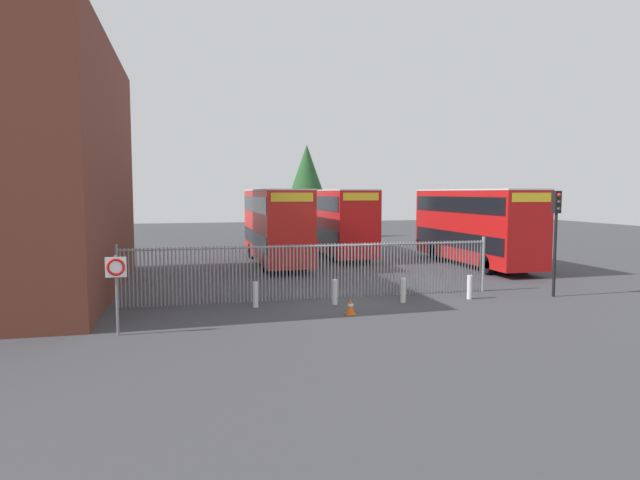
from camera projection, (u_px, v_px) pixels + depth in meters
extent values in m
plane|color=#3D3D42|center=(303.00, 270.00, 30.03)|extent=(100.00, 100.00, 0.00)
cube|color=brown|center=(5.00, 169.00, 22.43)|extent=(8.50, 15.29, 10.39)
cylinder|color=gray|center=(117.00, 278.00, 20.17)|extent=(0.06, 0.06, 2.20)
cylinder|color=gray|center=(121.00, 278.00, 20.20)|extent=(0.06, 0.06, 2.20)
cylinder|color=gray|center=(125.00, 278.00, 20.23)|extent=(0.06, 0.06, 2.20)
cylinder|color=gray|center=(129.00, 278.00, 20.27)|extent=(0.06, 0.06, 2.20)
cylinder|color=gray|center=(133.00, 278.00, 20.30)|extent=(0.06, 0.06, 2.20)
cylinder|color=gray|center=(137.00, 278.00, 20.33)|extent=(0.06, 0.06, 2.20)
cylinder|color=gray|center=(141.00, 278.00, 20.37)|extent=(0.06, 0.06, 2.20)
cylinder|color=gray|center=(145.00, 277.00, 20.40)|extent=(0.06, 0.06, 2.20)
cylinder|color=gray|center=(149.00, 277.00, 20.43)|extent=(0.06, 0.06, 2.20)
cylinder|color=gray|center=(153.00, 277.00, 20.46)|extent=(0.06, 0.06, 2.20)
cylinder|color=gray|center=(157.00, 277.00, 20.50)|extent=(0.06, 0.06, 2.20)
cylinder|color=gray|center=(161.00, 277.00, 20.53)|extent=(0.06, 0.06, 2.20)
cylinder|color=gray|center=(164.00, 277.00, 20.56)|extent=(0.06, 0.06, 2.20)
cylinder|color=gray|center=(168.00, 277.00, 20.60)|extent=(0.06, 0.06, 2.20)
cylinder|color=gray|center=(172.00, 276.00, 20.63)|extent=(0.06, 0.06, 2.20)
cylinder|color=gray|center=(176.00, 276.00, 20.66)|extent=(0.06, 0.06, 2.20)
cylinder|color=gray|center=(180.00, 276.00, 20.69)|extent=(0.06, 0.06, 2.20)
cylinder|color=gray|center=(184.00, 276.00, 20.73)|extent=(0.06, 0.06, 2.20)
cylinder|color=gray|center=(188.00, 276.00, 20.76)|extent=(0.06, 0.06, 2.20)
cylinder|color=gray|center=(191.00, 276.00, 20.79)|extent=(0.06, 0.06, 2.20)
cylinder|color=gray|center=(195.00, 276.00, 20.83)|extent=(0.06, 0.06, 2.20)
cylinder|color=gray|center=(199.00, 276.00, 20.86)|extent=(0.06, 0.06, 2.20)
cylinder|color=gray|center=(203.00, 275.00, 20.89)|extent=(0.06, 0.06, 2.20)
cylinder|color=gray|center=(207.00, 275.00, 20.93)|extent=(0.06, 0.06, 2.20)
cylinder|color=gray|center=(210.00, 275.00, 20.96)|extent=(0.06, 0.06, 2.20)
cylinder|color=gray|center=(214.00, 275.00, 20.99)|extent=(0.06, 0.06, 2.20)
cylinder|color=gray|center=(218.00, 275.00, 21.02)|extent=(0.06, 0.06, 2.20)
cylinder|color=gray|center=(222.00, 275.00, 21.06)|extent=(0.06, 0.06, 2.20)
cylinder|color=gray|center=(225.00, 275.00, 21.09)|extent=(0.06, 0.06, 2.20)
cylinder|color=gray|center=(229.00, 274.00, 21.12)|extent=(0.06, 0.06, 2.20)
cylinder|color=gray|center=(233.00, 274.00, 21.16)|extent=(0.06, 0.06, 2.20)
cylinder|color=gray|center=(236.00, 274.00, 21.19)|extent=(0.06, 0.06, 2.20)
cylinder|color=gray|center=(240.00, 274.00, 21.22)|extent=(0.06, 0.06, 2.20)
cylinder|color=gray|center=(244.00, 274.00, 21.25)|extent=(0.06, 0.06, 2.20)
cylinder|color=gray|center=(247.00, 274.00, 21.29)|extent=(0.06, 0.06, 2.20)
cylinder|color=gray|center=(251.00, 274.00, 21.32)|extent=(0.06, 0.06, 2.20)
cylinder|color=gray|center=(255.00, 274.00, 21.35)|extent=(0.06, 0.06, 2.20)
cylinder|color=gray|center=(258.00, 273.00, 21.39)|extent=(0.06, 0.06, 2.20)
cylinder|color=gray|center=(262.00, 273.00, 21.42)|extent=(0.06, 0.06, 2.20)
cylinder|color=gray|center=(265.00, 273.00, 21.45)|extent=(0.06, 0.06, 2.20)
cylinder|color=gray|center=(269.00, 273.00, 21.48)|extent=(0.06, 0.06, 2.20)
cylinder|color=gray|center=(273.00, 273.00, 21.52)|extent=(0.06, 0.06, 2.20)
cylinder|color=gray|center=(276.00, 273.00, 21.55)|extent=(0.06, 0.06, 2.20)
cylinder|color=gray|center=(280.00, 273.00, 21.58)|extent=(0.06, 0.06, 2.20)
cylinder|color=gray|center=(283.00, 273.00, 21.62)|extent=(0.06, 0.06, 2.20)
cylinder|color=gray|center=(287.00, 272.00, 21.65)|extent=(0.06, 0.06, 2.20)
cylinder|color=gray|center=(290.00, 272.00, 21.68)|extent=(0.06, 0.06, 2.20)
cylinder|color=gray|center=(294.00, 272.00, 21.71)|extent=(0.06, 0.06, 2.20)
cylinder|color=gray|center=(297.00, 272.00, 21.75)|extent=(0.06, 0.06, 2.20)
cylinder|color=gray|center=(301.00, 272.00, 21.78)|extent=(0.06, 0.06, 2.20)
cylinder|color=gray|center=(304.00, 272.00, 21.81)|extent=(0.06, 0.06, 2.20)
cylinder|color=gray|center=(308.00, 272.00, 21.85)|extent=(0.06, 0.06, 2.20)
cylinder|color=gray|center=(311.00, 272.00, 21.88)|extent=(0.06, 0.06, 2.20)
cylinder|color=gray|center=(314.00, 272.00, 21.91)|extent=(0.06, 0.06, 2.20)
cylinder|color=gray|center=(318.00, 271.00, 21.94)|extent=(0.06, 0.06, 2.20)
cylinder|color=gray|center=(321.00, 271.00, 21.98)|extent=(0.06, 0.06, 2.20)
cylinder|color=gray|center=(325.00, 271.00, 22.01)|extent=(0.06, 0.06, 2.20)
cylinder|color=gray|center=(328.00, 271.00, 22.04)|extent=(0.06, 0.06, 2.20)
cylinder|color=gray|center=(332.00, 271.00, 22.08)|extent=(0.06, 0.06, 2.20)
cylinder|color=gray|center=(335.00, 271.00, 22.11)|extent=(0.06, 0.06, 2.20)
cylinder|color=gray|center=(338.00, 271.00, 22.14)|extent=(0.06, 0.06, 2.20)
cylinder|color=gray|center=(342.00, 271.00, 22.17)|extent=(0.06, 0.06, 2.20)
cylinder|color=gray|center=(345.00, 270.00, 22.21)|extent=(0.06, 0.06, 2.20)
cylinder|color=gray|center=(348.00, 270.00, 22.24)|extent=(0.06, 0.06, 2.20)
cylinder|color=gray|center=(352.00, 270.00, 22.27)|extent=(0.06, 0.06, 2.20)
cylinder|color=gray|center=(355.00, 270.00, 22.31)|extent=(0.06, 0.06, 2.20)
cylinder|color=gray|center=(358.00, 270.00, 22.34)|extent=(0.06, 0.06, 2.20)
cylinder|color=gray|center=(362.00, 270.00, 22.37)|extent=(0.06, 0.06, 2.20)
cylinder|color=gray|center=(365.00, 270.00, 22.41)|extent=(0.06, 0.06, 2.20)
cylinder|color=gray|center=(368.00, 270.00, 22.44)|extent=(0.06, 0.06, 2.20)
cylinder|color=gray|center=(371.00, 270.00, 22.47)|extent=(0.06, 0.06, 2.20)
cylinder|color=gray|center=(375.00, 269.00, 22.50)|extent=(0.06, 0.06, 2.20)
cylinder|color=gray|center=(378.00, 269.00, 22.54)|extent=(0.06, 0.06, 2.20)
cylinder|color=gray|center=(381.00, 269.00, 22.57)|extent=(0.06, 0.06, 2.20)
cylinder|color=gray|center=(384.00, 269.00, 22.60)|extent=(0.06, 0.06, 2.20)
cylinder|color=gray|center=(388.00, 269.00, 22.64)|extent=(0.06, 0.06, 2.20)
cylinder|color=gray|center=(391.00, 269.00, 22.67)|extent=(0.06, 0.06, 2.20)
cylinder|color=gray|center=(394.00, 269.00, 22.70)|extent=(0.06, 0.06, 2.20)
cylinder|color=gray|center=(397.00, 269.00, 22.73)|extent=(0.06, 0.06, 2.20)
cylinder|color=gray|center=(400.00, 269.00, 22.77)|extent=(0.06, 0.06, 2.20)
cylinder|color=gray|center=(404.00, 268.00, 22.80)|extent=(0.06, 0.06, 2.20)
cylinder|color=gray|center=(407.00, 268.00, 22.83)|extent=(0.06, 0.06, 2.20)
cylinder|color=gray|center=(410.00, 268.00, 22.87)|extent=(0.06, 0.06, 2.20)
cylinder|color=gray|center=(413.00, 268.00, 22.90)|extent=(0.06, 0.06, 2.20)
cylinder|color=gray|center=(416.00, 268.00, 22.93)|extent=(0.06, 0.06, 2.20)
cylinder|color=gray|center=(419.00, 268.00, 22.96)|extent=(0.06, 0.06, 2.20)
cylinder|color=gray|center=(422.00, 268.00, 23.00)|extent=(0.06, 0.06, 2.20)
cylinder|color=gray|center=(426.00, 268.00, 23.03)|extent=(0.06, 0.06, 2.20)
cylinder|color=gray|center=(429.00, 268.00, 23.06)|extent=(0.06, 0.06, 2.20)
cylinder|color=gray|center=(432.00, 267.00, 23.10)|extent=(0.06, 0.06, 2.20)
cylinder|color=gray|center=(435.00, 267.00, 23.13)|extent=(0.06, 0.06, 2.20)
cylinder|color=gray|center=(438.00, 267.00, 23.16)|extent=(0.06, 0.06, 2.20)
cylinder|color=gray|center=(441.00, 267.00, 23.19)|extent=(0.06, 0.06, 2.20)
cylinder|color=gray|center=(444.00, 267.00, 23.23)|extent=(0.06, 0.06, 2.20)
cylinder|color=gray|center=(447.00, 267.00, 23.26)|extent=(0.06, 0.06, 2.20)
cylinder|color=gray|center=(450.00, 267.00, 23.29)|extent=(0.06, 0.06, 2.20)
cylinder|color=gray|center=(453.00, 267.00, 23.33)|extent=(0.06, 0.06, 2.20)
cylinder|color=gray|center=(456.00, 267.00, 23.36)|extent=(0.06, 0.06, 2.20)
cylinder|color=gray|center=(459.00, 267.00, 23.39)|extent=(0.06, 0.06, 2.20)
cylinder|color=gray|center=(462.00, 266.00, 23.42)|extent=(0.06, 0.06, 2.20)
cylinder|color=gray|center=(465.00, 266.00, 23.46)|extent=(0.06, 0.06, 2.20)
cylinder|color=gray|center=(468.00, 266.00, 23.49)|extent=(0.06, 0.06, 2.20)
cylinder|color=gray|center=(471.00, 266.00, 23.52)|extent=(0.06, 0.06, 2.20)
cylinder|color=gray|center=(474.00, 266.00, 23.56)|extent=(0.06, 0.06, 2.20)
cylinder|color=gray|center=(477.00, 266.00, 23.59)|extent=(0.06, 0.06, 2.20)
cylinder|color=gray|center=(480.00, 266.00, 23.62)|extent=(0.06, 0.06, 2.20)
cylinder|color=gray|center=(483.00, 266.00, 23.66)|extent=(0.06, 0.06, 2.20)
cylinder|color=gray|center=(314.00, 246.00, 21.82)|extent=(14.86, 0.07, 0.07)
cylinder|color=gray|center=(117.00, 276.00, 20.16)|extent=(0.14, 0.14, 2.35)
cylinder|color=gray|center=(483.00, 264.00, 23.65)|extent=(0.14, 0.14, 2.35)
cube|color=red|center=(474.00, 225.00, 31.87)|extent=(2.50, 10.80, 4.00)
cube|color=black|center=(474.00, 239.00, 31.94)|extent=(2.54, 10.37, 0.90)
cube|color=black|center=(475.00, 204.00, 31.77)|extent=(2.54, 10.37, 0.90)
cube|color=yellow|center=(531.00, 197.00, 26.55)|extent=(2.12, 0.12, 0.44)
cube|color=silver|center=(475.00, 190.00, 31.69)|extent=(2.50, 10.80, 0.08)
cylinder|color=black|center=(487.00, 264.00, 28.53)|extent=(0.30, 1.04, 1.04)
cylinder|color=black|center=(524.00, 263.00, 29.04)|extent=(0.30, 1.04, 1.04)
cylinder|color=black|center=(434.00, 252.00, 34.64)|extent=(0.30, 1.04, 1.04)
cylinder|color=black|center=(465.00, 251.00, 35.16)|extent=(0.30, 1.04, 1.04)
cube|color=red|center=(275.00, 224.00, 32.65)|extent=(2.50, 10.80, 4.00)
cube|color=black|center=(275.00, 238.00, 32.72)|extent=(2.54, 10.37, 0.90)
cube|color=black|center=(275.00, 204.00, 32.55)|extent=(2.54, 10.37, 0.90)
cube|color=yellow|center=(292.00, 197.00, 27.33)|extent=(2.12, 0.12, 0.44)
cube|color=silver|center=(275.00, 190.00, 32.48)|extent=(2.50, 10.80, 0.08)
cylinder|color=black|center=(265.00, 263.00, 29.31)|extent=(0.30, 1.04, 1.04)
cylinder|color=black|center=(305.00, 261.00, 29.82)|extent=(0.30, 1.04, 1.04)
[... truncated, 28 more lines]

